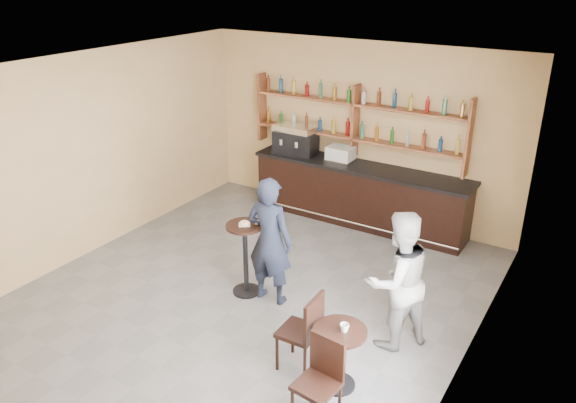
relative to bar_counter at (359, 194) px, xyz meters
The scene contains 22 objects.
floor 3.21m from the bar_counter, 94.52° to the right, with size 7.00×7.00×0.00m, color slate.
ceiling 4.13m from the bar_counter, 94.52° to the right, with size 7.00×7.00×0.00m, color white.
wall_back 1.14m from the bar_counter, 125.41° to the left, with size 7.00×7.00×0.00m, color tan.
wall_left 4.65m from the bar_counter, 135.88° to the right, with size 7.00×7.00×0.00m, color tan.
wall_right 4.31m from the bar_counter, 48.87° to the right, with size 7.00×7.00×0.00m, color tan.
window_pane 5.27m from the bar_counter, 57.74° to the right, with size 2.00×2.00×0.00m, color white.
window_frame 5.27m from the bar_counter, 57.80° to the right, with size 0.04×1.70×2.10m, color black, non-canonical shape.
shelf_unit 1.31m from the bar_counter, 138.52° to the left, with size 4.00×0.26×1.40m, color brown, non-canonical shape.
liquor_bottles 1.47m from the bar_counter, 138.52° to the left, with size 3.68×0.10×1.00m, color #8C5919, non-canonical shape.
bar_counter is the anchor object (origin of this frame).
espresso_machine 1.57m from the bar_counter, behind, with size 0.76×0.49×0.54m, color black, non-canonical shape.
pastry_case 0.80m from the bar_counter, behind, with size 0.47×0.38×0.28m, color silver, non-canonical shape.
pedestal_table 3.04m from the bar_counter, 96.44° to the right, with size 0.52×0.52×1.08m, color black, non-canonical shape.
napkin 3.08m from the bar_counter, 96.44° to the right, with size 0.15×0.15×0.00m, color white.
donut 3.10m from the bar_counter, 96.23° to the right, with size 0.14×0.14×0.05m, color #C37947.
cup_pedestal 2.98m from the bar_counter, 93.93° to the right, with size 0.11×0.11×0.09m, color white.
man_main 3.00m from the bar_counter, 89.07° to the right, with size 0.67×0.44×1.84m, color black.
cafe_table 4.39m from the bar_counter, 67.51° to the right, with size 0.60×0.60×0.75m, color black, non-canonical shape.
cup_cafe 4.42m from the bar_counter, 66.91° to the right, with size 0.10×0.10×0.09m, color white.
chair_west 4.16m from the bar_counter, 74.26° to the right, with size 0.43×0.43×1.00m, color black, non-canonical shape.
chair_south 4.97m from the bar_counter, 69.62° to the right, with size 0.41×0.41×0.95m, color black, non-canonical shape.
patron_second 3.56m from the bar_counter, 57.56° to the right, with size 0.87×0.68×1.79m, color #949398.
Camera 1 is at (4.10, -5.46, 4.43)m, focal length 35.00 mm.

